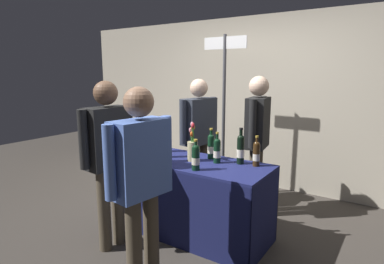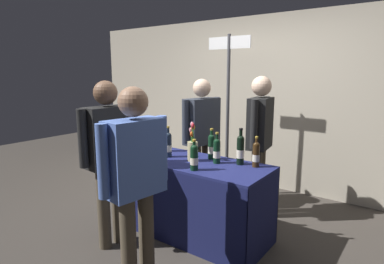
{
  "view_description": "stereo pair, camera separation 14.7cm",
  "coord_description": "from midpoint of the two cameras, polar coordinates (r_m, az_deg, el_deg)",
  "views": [
    {
      "loc": [
        1.75,
        -2.63,
        1.68
      ],
      "look_at": [
        0.0,
        0.0,
        1.09
      ],
      "focal_mm": 30.07,
      "sensor_mm": 36.0,
      "label": 1
    },
    {
      "loc": [
        1.87,
        -2.55,
        1.68
      ],
      "look_at": [
        0.0,
        0.0,
        1.09
      ],
      "focal_mm": 30.07,
      "sensor_mm": 36.0,
      "label": 2
    }
  ],
  "objects": [
    {
      "name": "display_bottle_0",
      "position": [
        3.41,
        -3.0,
        -2.19
      ],
      "size": [
        0.07,
        0.07,
        0.33
      ],
      "color": "#192333",
      "rests_on": "tasting_table"
    },
    {
      "name": "wine_glass_near_vendor",
      "position": [
        3.6,
        -7.92,
        -2.0
      ],
      "size": [
        0.08,
        0.08,
        0.16
      ],
      "color": "silver",
      "rests_on": "tasting_table"
    },
    {
      "name": "display_bottle_2",
      "position": [
        3.34,
        4.74,
        -2.5
      ],
      "size": [
        0.07,
        0.07,
        0.32
      ],
      "color": "black",
      "rests_on": "tasting_table"
    },
    {
      "name": "ground_plane",
      "position": [
        3.57,
        1.24,
        -17.38
      ],
      "size": [
        12.0,
        12.0,
        0.0
      ],
      "primitive_type": "plane",
      "color": "#38332D"
    },
    {
      "name": "taster_foreground_left",
      "position": [
        2.39,
        -8.26,
        -7.34
      ],
      "size": [
        0.27,
        0.6,
        1.58
      ],
      "rotation": [
        0.0,
        0.0,
        1.44
      ],
      "color": "#4C4233",
      "rests_on": "ground_plane"
    },
    {
      "name": "tasting_table",
      "position": [
        3.36,
        1.27,
        -9.28
      ],
      "size": [
        1.6,
        0.68,
        0.79
      ],
      "color": "#191E51",
      "rests_on": "ground_plane"
    },
    {
      "name": "brochure_stand",
      "position": [
        3.49,
        -6.1,
        -2.96
      ],
      "size": [
        0.09,
        0.16,
        0.15
      ],
      "primitive_type": "cube",
      "rotation": [
        0.08,
        0.0,
        1.17
      ],
      "color": "silver",
      "rests_on": "tasting_table"
    },
    {
      "name": "flower_vase",
      "position": [
        3.25,
        1.36,
        -2.87
      ],
      "size": [
        0.1,
        0.1,
        0.41
      ],
      "color": "tan",
      "rests_on": "tasting_table"
    },
    {
      "name": "vendor_assistant",
      "position": [
        3.76,
        13.02,
        -0.43
      ],
      "size": [
        0.27,
        0.55,
        1.63
      ],
      "rotation": [
        0.0,
        0.0,
        -1.42
      ],
      "color": "#4C4233",
      "rests_on": "ground_plane"
    },
    {
      "name": "display_bottle_4",
      "position": [
        3.19,
        5.75,
        -3.28
      ],
      "size": [
        0.07,
        0.07,
        0.31
      ],
      "color": "black",
      "rests_on": "tasting_table"
    },
    {
      "name": "booth_signpost",
      "position": [
        4.28,
        7.39,
        5.89
      ],
      "size": [
        0.61,
        0.04,
        2.15
      ],
      "color": "#47474C",
      "rests_on": "ground_plane"
    },
    {
      "name": "back_partition",
      "position": [
        4.83,
        14.22,
        5.02
      ],
      "size": [
        6.69,
        0.12,
        2.47
      ],
      "primitive_type": "cube",
      "color": "#B2A893",
      "rests_on": "ground_plane"
    },
    {
      "name": "display_bottle_1",
      "position": [
        2.95,
        1.82,
        -4.45
      ],
      "size": [
        0.07,
        0.07,
        0.29
      ],
      "color": "black",
      "rests_on": "tasting_table"
    },
    {
      "name": "display_bottle_5",
      "position": [
        3.12,
        12.63,
        -3.85
      ],
      "size": [
        0.07,
        0.07,
        0.3
      ],
      "color": "#38230F",
      "rests_on": "tasting_table"
    },
    {
      "name": "featured_wine_bottle",
      "position": [
        3.65,
        -3.5,
        -1.1
      ],
      "size": [
        0.07,
        0.07,
        0.37
      ],
      "color": "#192333",
      "rests_on": "tasting_table"
    },
    {
      "name": "display_bottle_3",
      "position": [
        3.17,
        9.91,
        -3.03
      ],
      "size": [
        0.07,
        0.07,
        0.36
      ],
      "color": "black",
      "rests_on": "tasting_table"
    },
    {
      "name": "taster_foreground_right",
      "position": [
        3.1,
        -13.33,
        -3.11
      ],
      "size": [
        0.25,
        0.58,
        1.6
      ],
      "rotation": [
        0.0,
        0.0,
        1.48
      ],
      "color": "#4C4233",
      "rests_on": "ground_plane"
    },
    {
      "name": "vendor_presenter",
      "position": [
        3.99,
        2.78,
        0.26
      ],
      "size": [
        0.28,
        0.63,
        1.6
      ],
      "rotation": [
        0.0,
        0.0,
        -1.72
      ],
      "color": "#4C4233",
      "rests_on": "ground_plane"
    }
  ]
}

